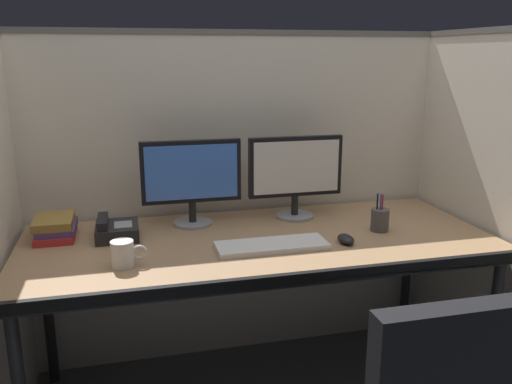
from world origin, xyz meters
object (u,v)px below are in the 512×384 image
Objects in this scene: monitor_left at (191,177)px; monitor_right at (296,171)px; desk at (260,250)px; book_stack at (55,228)px; coffee_mug at (123,254)px; desk_phone at (116,230)px; keyboard_main at (272,246)px; pen_cup at (380,220)px; computer_mouse at (346,239)px.

monitor_right is (0.47, -0.01, 0.00)m from monitor_left.
desk is 8.69× the size of book_stack.
desk_phone is at bearing 95.20° from coffee_mug.
monitor_left reaches higher than desk_phone.
keyboard_main is 0.51m from pen_cup.
keyboard_main is 4.48× the size of computer_mouse.
monitor_right is at bearing 1.77° from book_stack.
coffee_mug reaches higher than desk.
keyboard_main is at bearing -24.84° from desk_phone.
desk is 0.53m from pen_cup.
desk is at bearing 17.46° from coffee_mug.
monitor_left is 0.82m from pen_cup.
monitor_left reaches higher than computer_mouse.
computer_mouse is 0.93m from desk_phone.
monitor_right reaches higher than desk_phone.
desk is at bearing 177.18° from pen_cup.
monitor_right reaches higher than keyboard_main.
pen_cup reaches higher than desk.
desk is at bearing -14.66° from book_stack.
desk is 4.42× the size of monitor_right.
computer_mouse is 0.86m from coffee_mug.
desk is 10.00× the size of desk_phone.
coffee_mug is (-0.85, -0.03, 0.03)m from computer_mouse.
book_stack is (-0.80, 0.21, 0.09)m from desk.
monitor_left reaches higher than keyboard_main.
pen_cup is at bearing -9.26° from desk_phone.
desk_phone reaches higher than desk.
pen_cup is at bearing -42.72° from monitor_right.
monitor_right is 3.41× the size of coffee_mug.
monitor_right reaches higher than book_stack.
monitor_right is 0.88m from coffee_mug.
book_stack is 0.25m from desk_phone.
coffee_mug is at bearing -162.54° from desk.
desk_phone is at bearing 155.16° from keyboard_main.
coffee_mug reaches higher than desk_phone.
pen_cup reaches higher than coffee_mug.
book_stack is (-0.82, 0.33, 0.03)m from keyboard_main.
desk_phone is (-0.57, 0.15, 0.08)m from desk.
monitor_right is 0.44m from computer_mouse.
monitor_left is 1.97× the size of book_stack.
desk_phone is at bearing 162.08° from computer_mouse.
desk is 11.54× the size of pen_cup.
monitor_right is 0.43m from pen_cup.
keyboard_main is 0.64m from desk_phone.
desk is 0.84m from book_stack.
monitor_right is 1.97× the size of book_stack.
monitor_left is at bearing 133.99° from desk.
keyboard_main is (0.26, -0.37, -0.20)m from monitor_left.
pen_cup reaches higher than keyboard_main.
coffee_mug is at bearing -174.83° from keyboard_main.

